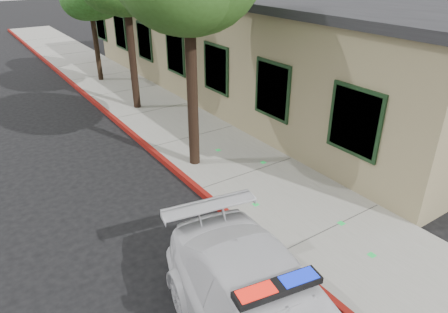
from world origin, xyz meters
TOP-DOWN VIEW (x-y plane):
  - ground at (0.00, 0.00)m, footprint 120.00×120.00m
  - sidewalk at (1.60, 3.00)m, footprint 3.20×60.00m
  - red_curb at (0.06, 3.00)m, footprint 0.14×60.00m
  - clapboard_building at (6.69, 9.00)m, footprint 7.30×20.89m

SIDE VIEW (x-z plane):
  - ground at x=0.00m, z-range 0.00..0.00m
  - sidewalk at x=1.60m, z-range 0.00..0.15m
  - red_curb at x=0.06m, z-range 0.00..0.16m
  - clapboard_building at x=6.69m, z-range 0.01..4.25m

